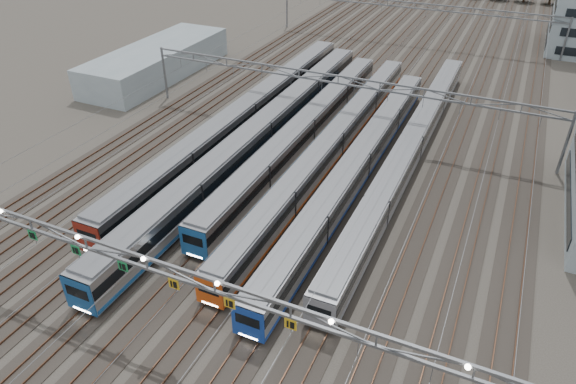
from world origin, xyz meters
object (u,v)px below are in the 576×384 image
at_px(gantry_far, 415,10).
at_px(gantry_near, 146,266).
at_px(train_a, 246,115).
at_px(train_b, 261,134).
at_px(train_d, 333,143).
at_px(train_f, 411,147).
at_px(train_e, 358,164).
at_px(train_c, 304,130).
at_px(gantry_mid, 338,86).
at_px(west_shed, 157,61).

bearing_deg(gantry_far, gantry_near, -90.03).
bearing_deg(train_a, gantry_far, 77.29).
height_order(train_b, train_d, train_b).
bearing_deg(train_f, train_d, -162.26).
height_order(train_d, train_e, train_e).
xyz_separation_m(train_c, gantry_mid, (2.25, 5.88, 4.25)).
distance_m(gantry_mid, west_shed, 36.54).
bearing_deg(train_f, west_shed, 165.28).
bearing_deg(west_shed, gantry_mid, -12.52).
bearing_deg(train_a, train_c, -6.37).
relative_size(train_a, train_c, 1.18).
xyz_separation_m(train_a, west_shed, (-24.21, 12.75, 0.21)).
bearing_deg(gantry_mid, train_b, -125.90).
relative_size(gantry_mid, gantry_far, 1.00).
bearing_deg(gantry_far, train_c, -92.53).
height_order(train_b, west_shed, west_shed).
bearing_deg(gantry_near, west_shed, 126.43).
bearing_deg(train_a, train_b, -44.68).
bearing_deg(west_shed, train_c, -22.49).
height_order(train_e, west_shed, west_shed).
distance_m(train_d, gantry_mid, 8.81).
xyz_separation_m(train_b, train_d, (9.00, 2.05, -0.30)).
bearing_deg(train_a, train_d, -10.09).
bearing_deg(train_d, gantry_mid, 107.18).
height_order(train_a, west_shed, west_shed).
bearing_deg(train_c, train_a, 173.63).
bearing_deg(gantry_mid, train_a, -156.57).
bearing_deg(train_d, train_c, 162.77).
height_order(train_a, train_f, train_a).
height_order(train_a, gantry_far, gantry_far).
distance_m(train_a, gantry_mid, 12.95).
height_order(train_f, gantry_far, gantry_far).
distance_m(train_f, gantry_near, 37.81).
height_order(gantry_near, gantry_mid, gantry_near).
height_order(gantry_near, west_shed, gantry_near).
height_order(train_d, west_shed, west_shed).
distance_m(train_e, gantry_far, 56.86).
bearing_deg(train_b, gantry_near, -77.72).
height_order(train_b, train_c, train_b).
xyz_separation_m(train_c, train_f, (13.50, 1.48, -0.13)).
bearing_deg(west_shed, train_a, -27.77).
height_order(train_c, train_f, train_c).
relative_size(gantry_mid, west_shed, 1.88).
relative_size(gantry_near, gantry_far, 1.00).
distance_m(train_f, gantry_far, 50.85).
relative_size(train_a, west_shed, 2.02).
distance_m(train_d, west_shed, 40.65).
xyz_separation_m(train_d, train_e, (4.50, -4.01, 0.11)).
height_order(train_b, train_f, train_b).
bearing_deg(gantry_mid, west_shed, 167.48).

